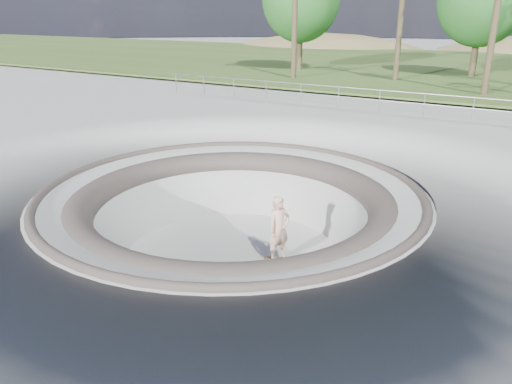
% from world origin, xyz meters
% --- Properties ---
extents(ground, '(180.00, 180.00, 0.00)m').
position_xyz_m(ground, '(0.00, 0.00, 0.00)').
color(ground, '#A9A8A4').
rests_on(ground, ground).
extents(skate_bowl, '(14.00, 14.00, 4.10)m').
position_xyz_m(skate_bowl, '(0.00, 0.00, -1.83)').
color(skate_bowl, '#A9A8A4').
rests_on(skate_bowl, ground).
extents(grass_strip, '(180.00, 36.00, 0.12)m').
position_xyz_m(grass_strip, '(0.00, 34.00, 0.22)').
color(grass_strip, '#394F1F').
rests_on(grass_strip, ground).
extents(safety_railing, '(25.00, 0.06, 1.03)m').
position_xyz_m(safety_railing, '(0.00, 12.00, 0.69)').
color(safety_railing, gray).
rests_on(safety_railing, ground).
extents(skateboard, '(0.82, 0.41, 0.08)m').
position_xyz_m(skateboard, '(1.31, 0.27, -1.84)').
color(skateboard, brown).
rests_on(skateboard, ground).
extents(skater, '(0.65, 0.78, 1.81)m').
position_xyz_m(skater, '(1.31, 0.27, -0.91)').
color(skater, beige).
rests_on(skater, skateboard).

